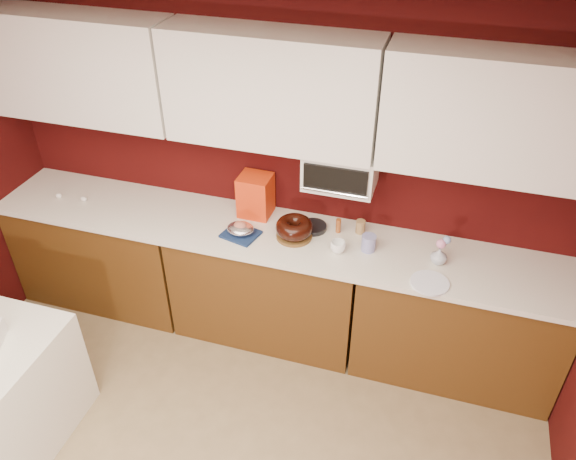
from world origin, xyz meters
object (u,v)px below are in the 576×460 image
Objects in this scene: toaster_oven at (341,168)px; foil_ham_nest at (240,229)px; bundt_cake at (294,227)px; pandoro_box at (256,195)px; blue_jar at (369,243)px; flower_vase at (439,255)px; coffee_mug at (338,246)px.

foil_ham_nest is at bearing -157.11° from toaster_oven.
toaster_oven is at bearing 33.79° from bundt_cake.
foil_ham_nest is 0.61× the size of pandoro_box.
bundt_cake is at bearing -179.40° from blue_jar.
pandoro_box reaches higher than flower_vase.
toaster_oven is 1.81× the size of bundt_cake.
flower_vase is (0.63, 0.07, 0.01)m from coffee_mug.
coffee_mug is at bearing -173.24° from flower_vase.
blue_jar is at bearing 6.05° from foil_ham_nest.
pandoro_box is at bearing 87.82° from foil_ham_nest.
toaster_oven is at bearing 22.89° from foil_ham_nest.
coffee_mug is at bearing -12.69° from bundt_cake.
coffee_mug is at bearing 1.21° from foil_ham_nest.
flower_vase is (1.28, -0.19, -0.09)m from pandoro_box.
toaster_oven is 0.68m from pandoro_box.
toaster_oven reaches higher than foil_ham_nest.
flower_vase is at bearing 6.76° from coffee_mug.
toaster_oven is at bearing -1.43° from pandoro_box.
foil_ham_nest is at bearing -166.41° from bundt_cake.
coffee_mug is (0.66, 0.01, -0.01)m from foil_ham_nest.
bundt_cake is 2.59× the size of coffee_mug.
flower_vase is at bearing -0.17° from blue_jar.
blue_jar is (0.84, -0.19, -0.09)m from pandoro_box.
blue_jar is at bearing 179.83° from flower_vase.
pandoro_box is (-0.59, 0.03, -0.33)m from toaster_oven.
pandoro_box is 1.30m from flower_vase.
flower_vase reaches higher than foil_ham_nest.
flower_vase is at bearing 3.92° from foil_ham_nest.
coffee_mug is 0.63m from flower_vase.
bundt_cake is 0.32m from coffee_mug.
coffee_mug is (0.31, -0.07, -0.03)m from bundt_cake.
blue_jar is at bearing -11.83° from pandoro_box.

